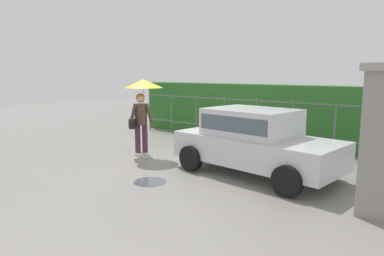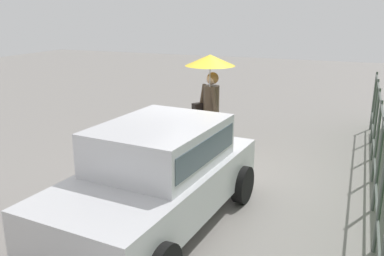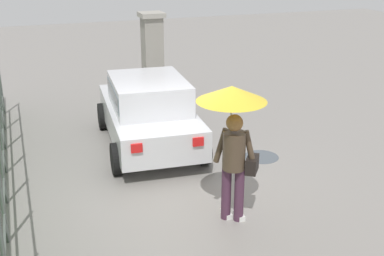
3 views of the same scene
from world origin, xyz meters
The scene contains 5 objects.
ground_plane centered at (0.00, 0.00, 0.00)m, with size 40.00×40.00×0.00m, color gray.
car centered at (1.87, -0.19, 0.80)m, with size 3.85×2.10×1.48m.
pedestrian centered at (-1.38, -0.60, 1.61)m, with size 1.04×1.04×2.11m.
fence_section centered at (0.28, 2.68, 0.83)m, with size 9.78×0.05×1.50m.
puddle_near centered at (0.52, -2.14, 0.00)m, with size 0.71×0.71×0.00m, color #4C545B.
Camera 2 is at (6.63, 2.28, 2.97)m, focal length 38.26 mm.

